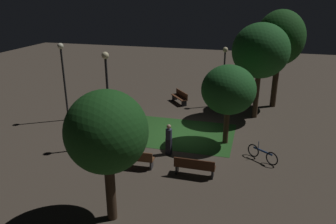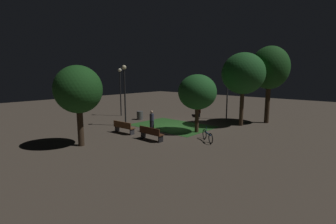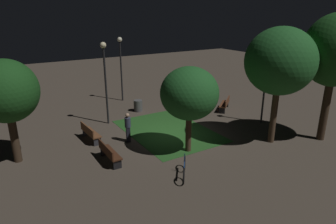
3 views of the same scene
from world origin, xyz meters
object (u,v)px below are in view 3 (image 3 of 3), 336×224
object	(u,v)px
bench_corner	(225,104)
pedestrian	(128,127)
bench_by_lamp	(90,132)
bench_path_side	(109,152)
bicycle	(184,169)
tree_left_canopy	(336,51)
trash_bin	(138,106)
lamp_post_plaza_east	(105,70)
tree_back_left	(189,94)
lamp_post_plaza_west	(266,78)
tree_tall_center	(280,62)
tree_right_canopy	(6,92)
lamp_post_near_wall	(121,59)

from	to	relation	value
bench_corner	pedestrian	world-z (taller)	pedestrian
bench_by_lamp	bench_corner	world-z (taller)	same
bench_path_side	bicycle	bearing A→B (deg)	37.97
tree_left_canopy	bicycle	distance (m)	9.68
trash_bin	pedestrian	size ratio (longest dim) A/B	0.50
tree_left_canopy	lamp_post_plaza_east	world-z (taller)	tree_left_canopy
trash_bin	tree_back_left	bearing A→B (deg)	-5.12
tree_left_canopy	lamp_post_plaza_west	distance (m)	4.06
bench_path_side	tree_tall_center	distance (m)	9.39
bench_path_side	bench_corner	xyz separation A→B (m)	(-2.97, 9.78, 0.00)
lamp_post_plaza_west	bicycle	bearing A→B (deg)	-70.27
bench_by_lamp	tree_tall_center	distance (m)	10.47
tree_left_canopy	lamp_post_plaza_west	world-z (taller)	tree_left_canopy
tree_left_canopy	bicycle	xyz separation A→B (m)	(-0.70, -8.58, -4.43)
tree_back_left	lamp_post_plaza_west	size ratio (longest dim) A/B	1.02
bench_by_lamp	tree_back_left	size ratio (longest dim) A/B	0.43
tree_back_left	trash_bin	world-z (taller)	tree_back_left
lamp_post_plaza_west	lamp_post_plaza_east	bearing A→B (deg)	-120.65
tree_back_left	lamp_post_plaza_west	bearing A→B (deg)	97.97
bench_by_lamp	tree_back_left	world-z (taller)	tree_back_left
lamp_post_plaza_east	tree_right_canopy	bearing A→B (deg)	-64.90
bench_corner	lamp_post_plaza_east	size ratio (longest dim) A/B	0.34
bench_by_lamp	tree_left_canopy	world-z (taller)	tree_left_canopy
tree_left_canopy	bench_corner	bearing A→B (deg)	-170.91
tree_left_canopy	lamp_post_near_wall	size ratio (longest dim) A/B	1.37
tree_right_canopy	trash_bin	distance (m)	9.33
bench_path_side	tree_left_canopy	world-z (taller)	tree_left_canopy
pedestrian	lamp_post_plaza_west	bearing A→B (deg)	78.37
tree_right_canopy	lamp_post_plaza_east	bearing A→B (deg)	115.10
bench_corner	trash_bin	xyz separation A→B (m)	(-3.03, -5.34, -0.08)
tree_left_canopy	tree_tall_center	bearing A→B (deg)	-114.75
tree_tall_center	bench_path_side	bearing A→B (deg)	-106.16
bench_corner	lamp_post_plaza_east	world-z (taller)	lamp_post_plaza_east
trash_bin	bicycle	world-z (taller)	bicycle
tree_back_left	bench_corner	bearing A→B (deg)	123.34
bench_corner	tree_back_left	xyz separation A→B (m)	(3.92, -5.97, 2.49)
bench_path_side	tree_right_canopy	distance (m)	5.15
bench_corner	bicycle	world-z (taller)	bicycle
bench_path_side	pedestrian	world-z (taller)	pedestrian
lamp_post_plaza_east	trash_bin	distance (m)	4.13
bench_corner	tree_right_canopy	bearing A→B (deg)	-87.13
tree_back_left	lamp_post_plaza_west	xyz separation A→B (m)	(-0.87, 6.25, -0.09)
tree_right_canopy	pedestrian	xyz separation A→B (m)	(0.66, 5.32, -2.50)
bench_path_side	lamp_post_plaza_west	xyz separation A→B (m)	(0.08, 10.06, 2.39)
bench_by_lamp	bench_corner	xyz separation A→B (m)	(-0.15, 9.78, 0.00)
tree_left_canopy	bench_path_side	bearing A→B (deg)	-108.30
bench_corner	tree_tall_center	bearing A→B (deg)	-16.06
bench_by_lamp	bicycle	world-z (taller)	bicycle
tree_right_canopy	lamp_post_plaza_west	bearing A→B (deg)	80.13
bench_path_side	lamp_post_plaza_east	xyz separation A→B (m)	(-4.82, 1.79, 2.87)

